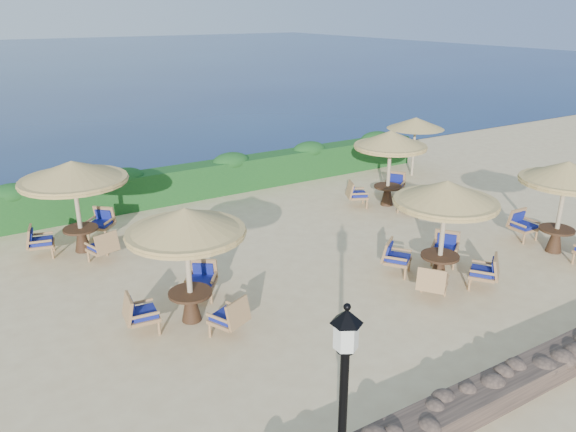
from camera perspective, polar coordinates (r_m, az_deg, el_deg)
The scene contains 10 objects.
ground at distance 15.41m, azimuth 4.52°, elevation -4.72°, with size 120.00×120.00×0.00m, color beige.
sea at distance 81.91m, azimuth -26.41°, elevation 13.79°, with size 160.00×160.00×0.00m, color #0A1B45.
hedge at distance 21.06m, azimuth -6.98°, elevation 3.90°, with size 18.00×0.90×1.20m, color #154319.
stone_wall at distance 11.58m, azimuth 23.40°, elevation -14.53°, with size 15.00×0.65×0.44m, color brown.
extra_parasol at distance 23.41m, azimuth 12.85°, elevation 9.17°, with size 2.30×2.30×2.41m.
cafe_set_0 at distance 12.05m, azimuth -10.24°, elevation -2.78°, with size 2.71×2.76×2.65m.
cafe_set_1 at distance 14.23m, azimuth 15.59°, elevation 0.02°, with size 2.68×2.68×2.65m.
cafe_set_2 at distance 17.10m, azimuth 26.29°, elevation 2.70°, with size 2.48×2.81×2.65m.
cafe_set_3 at distance 16.46m, azimuth -20.86°, elevation 2.86°, with size 2.93×2.93×2.65m.
cafe_set_4 at distance 19.57m, azimuth 10.31°, elevation 6.19°, with size 2.76×2.67×2.65m.
Camera 1 is at (-8.30, -11.23, 6.53)m, focal length 35.00 mm.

